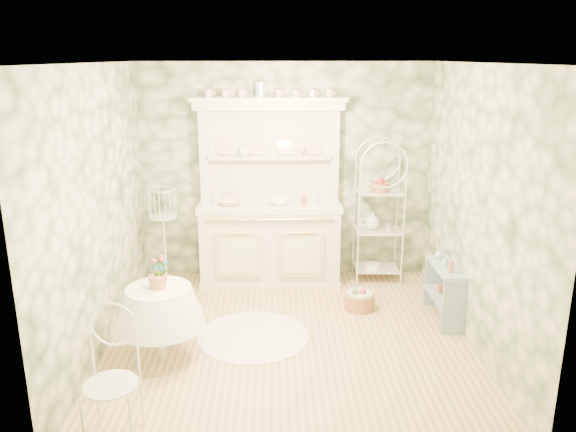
{
  "coord_description": "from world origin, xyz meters",
  "views": [
    {
      "loc": [
        -0.14,
        -5.13,
        2.76
      ],
      "look_at": [
        0.0,
        0.5,
        1.15
      ],
      "focal_mm": 35.0,
      "sensor_mm": 36.0,
      "label": 1
    }
  ],
  "objects_px": {
    "kitchen_dresser": "(270,194)",
    "round_table": "(161,322)",
    "bakers_rack": "(379,213)",
    "floor_basket": "(359,300)",
    "side_shelf": "(444,295)",
    "cafe_chair": "(111,382)",
    "birdcage_stand": "(164,231)"
  },
  "relations": [
    {
      "from": "bakers_rack",
      "to": "side_shelf",
      "type": "height_order",
      "value": "bakers_rack"
    },
    {
      "from": "floor_basket",
      "to": "kitchen_dresser",
      "type": "bearing_deg",
      "value": 140.19
    },
    {
      "from": "round_table",
      "to": "floor_basket",
      "type": "xyz_separation_m",
      "value": [
        2.02,
        1.02,
        -0.26
      ]
    },
    {
      "from": "round_table",
      "to": "floor_basket",
      "type": "height_order",
      "value": "round_table"
    },
    {
      "from": "floor_basket",
      "to": "bakers_rack",
      "type": "bearing_deg",
      "value": 68.64
    },
    {
      "from": "kitchen_dresser",
      "to": "birdcage_stand",
      "type": "bearing_deg",
      "value": -171.83
    },
    {
      "from": "cafe_chair",
      "to": "floor_basket",
      "type": "xyz_separation_m",
      "value": [
        2.15,
        2.18,
        -0.37
      ]
    },
    {
      "from": "bakers_rack",
      "to": "cafe_chair",
      "type": "relative_size",
      "value": 1.85
    },
    {
      "from": "cafe_chair",
      "to": "side_shelf",
      "type": "bearing_deg",
      "value": 37.0
    },
    {
      "from": "bakers_rack",
      "to": "round_table",
      "type": "distance_m",
      "value": 3.08
    },
    {
      "from": "round_table",
      "to": "bakers_rack",
      "type": "bearing_deg",
      "value": 38.89
    },
    {
      "from": "floor_basket",
      "to": "side_shelf",
      "type": "bearing_deg",
      "value": -17.84
    },
    {
      "from": "kitchen_dresser",
      "to": "round_table",
      "type": "relative_size",
      "value": 3.12
    },
    {
      "from": "side_shelf",
      "to": "birdcage_stand",
      "type": "xyz_separation_m",
      "value": [
        -3.15,
        0.94,
        0.45
      ]
    },
    {
      "from": "side_shelf",
      "to": "bakers_rack",
      "type": "bearing_deg",
      "value": 107.1
    },
    {
      "from": "bakers_rack",
      "to": "round_table",
      "type": "relative_size",
      "value": 2.41
    },
    {
      "from": "kitchen_dresser",
      "to": "bakers_rack",
      "type": "relative_size",
      "value": 1.3
    },
    {
      "from": "side_shelf",
      "to": "kitchen_dresser",
      "type": "bearing_deg",
      "value": 142.07
    },
    {
      "from": "side_shelf",
      "to": "round_table",
      "type": "xyz_separation_m",
      "value": [
        -2.89,
        -0.74,
        0.08
      ]
    },
    {
      "from": "cafe_chair",
      "to": "birdcage_stand",
      "type": "relative_size",
      "value": 0.65
    },
    {
      "from": "kitchen_dresser",
      "to": "cafe_chair",
      "type": "bearing_deg",
      "value": -110.67
    },
    {
      "from": "birdcage_stand",
      "to": "floor_basket",
      "type": "distance_m",
      "value": 2.46
    },
    {
      "from": "side_shelf",
      "to": "cafe_chair",
      "type": "distance_m",
      "value": 3.58
    },
    {
      "from": "kitchen_dresser",
      "to": "bakers_rack",
      "type": "height_order",
      "value": "kitchen_dresser"
    },
    {
      "from": "birdcage_stand",
      "to": "bakers_rack",
      "type": "bearing_deg",
      "value": 4.89
    },
    {
      "from": "kitchen_dresser",
      "to": "round_table",
      "type": "xyz_separation_m",
      "value": [
        -1.01,
        -1.87,
        -0.78
      ]
    },
    {
      "from": "kitchen_dresser",
      "to": "cafe_chair",
      "type": "distance_m",
      "value": 3.3
    },
    {
      "from": "kitchen_dresser",
      "to": "floor_basket",
      "type": "distance_m",
      "value": 1.68
    },
    {
      "from": "side_shelf",
      "to": "round_table",
      "type": "bearing_deg",
      "value": -172.65
    },
    {
      "from": "kitchen_dresser",
      "to": "floor_basket",
      "type": "relative_size",
      "value": 6.97
    },
    {
      "from": "round_table",
      "to": "floor_basket",
      "type": "bearing_deg",
      "value": 26.87
    },
    {
      "from": "kitchen_dresser",
      "to": "cafe_chair",
      "type": "xyz_separation_m",
      "value": [
        -1.14,
        -3.03,
        -0.67
      ]
    }
  ]
}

